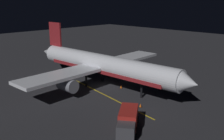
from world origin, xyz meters
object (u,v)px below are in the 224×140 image
object	(u,v)px
ground_crew_worker	(160,85)
traffic_cone_near_right	(121,87)
traffic_cone_near_left	(140,105)
airliner	(102,65)
catering_truck	(135,68)
baggage_truck	(128,121)

from	to	relation	value
ground_crew_worker	traffic_cone_near_right	xyz separation A→B (m)	(4.02, -5.41, -0.64)
ground_crew_worker	traffic_cone_near_left	xyz separation A→B (m)	(8.20, 2.34, -0.64)
airliner	traffic_cone_near_right	size ratio (longest dim) A/B	65.64
ground_crew_worker	traffic_cone_near_right	size ratio (longest dim) A/B	3.16
airliner	ground_crew_worker	xyz separation A→B (m)	(-5.58, 8.76, -3.07)
traffic_cone_near_right	ground_crew_worker	bearing A→B (deg)	126.67
airliner	ground_crew_worker	world-z (taller)	airliner
catering_truck	traffic_cone_near_left	xyz separation A→B (m)	(13.25, 12.21, -0.96)
baggage_truck	catering_truck	xyz separation A→B (m)	(-19.74, -15.51, -0.04)
airliner	catering_truck	distance (m)	11.04
ground_crew_worker	baggage_truck	bearing A→B (deg)	20.97
traffic_cone_near_left	traffic_cone_near_right	size ratio (longest dim) A/B	1.00
ground_crew_worker	traffic_cone_near_left	distance (m)	8.55
catering_truck	baggage_truck	bearing A→B (deg)	38.15
catering_truck	ground_crew_worker	distance (m)	11.10
airliner	traffic_cone_near_right	distance (m)	5.24
airliner	baggage_truck	bearing A→B (deg)	57.67
airliner	catering_truck	world-z (taller)	airliner
baggage_truck	catering_truck	size ratio (longest dim) A/B	0.94
airliner	catering_truck	size ratio (longest dim) A/B	5.53
airliner	baggage_truck	size ratio (longest dim) A/B	5.90
baggage_truck	ground_crew_worker	xyz separation A→B (m)	(-14.69, -5.63, -0.36)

